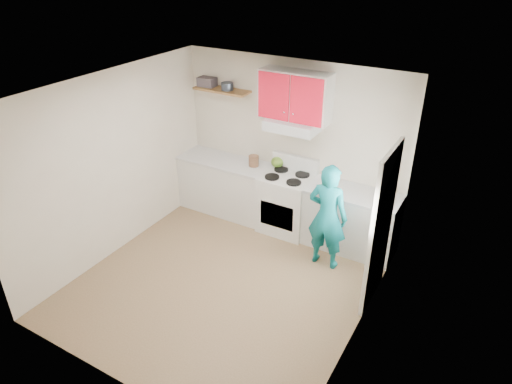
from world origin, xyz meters
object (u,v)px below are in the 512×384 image
Objects in this scene: tin at (227,86)px; crock at (254,161)px; stove at (286,203)px; kettle at (277,162)px; person at (327,217)px.

crock is at bearing -10.35° from tin.
kettle is at bearing 141.88° from stove.
person is at bearing -21.95° from crock.
kettle is (-0.29, 0.23, 0.55)m from stove.
kettle is at bearing 24.20° from crock.
person is at bearing -19.11° from tin.
stove is 4.80× the size of crock.
kettle is 0.13× the size of person.
crock is (0.52, -0.09, -1.10)m from tin.
kettle is 1.41m from person.
crock is 1.64m from person.
crock is (-0.34, -0.15, -0.01)m from kettle.
person reaches higher than crock.
crock is (-0.63, 0.08, 0.54)m from stove.
kettle is 0.37m from crock.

